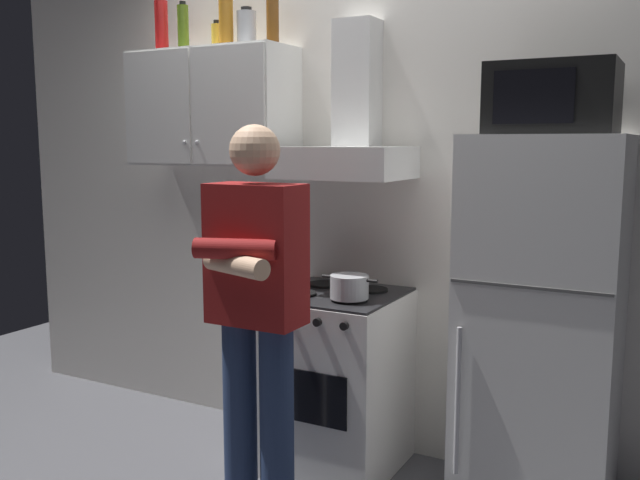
# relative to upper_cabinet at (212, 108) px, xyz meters

# --- Properties ---
(back_wall_tiled) EXTENTS (4.80, 0.10, 2.70)m
(back_wall_tiled) POSITION_rel_upper_cabinet_xyz_m (0.85, 0.23, -0.40)
(back_wall_tiled) COLOR silver
(back_wall_tiled) RESTS_ON ground_plane
(upper_cabinet) EXTENTS (0.90, 0.37, 0.60)m
(upper_cabinet) POSITION_rel_upper_cabinet_xyz_m (0.00, 0.00, 0.00)
(upper_cabinet) COLOR white
(stove_oven) EXTENTS (0.60, 0.62, 0.87)m
(stove_oven) POSITION_rel_upper_cabinet_xyz_m (0.80, -0.13, -1.32)
(stove_oven) COLOR white
(stove_oven) RESTS_ON ground_plane
(range_hood) EXTENTS (0.60, 0.44, 0.75)m
(range_hood) POSITION_rel_upper_cabinet_xyz_m (0.80, 0.00, -0.15)
(range_hood) COLOR white
(refrigerator) EXTENTS (0.60, 0.62, 1.60)m
(refrigerator) POSITION_rel_upper_cabinet_xyz_m (1.75, -0.12, -0.95)
(refrigerator) COLOR silver
(refrigerator) RESTS_ON ground_plane
(microwave) EXTENTS (0.48, 0.37, 0.28)m
(microwave) POSITION_rel_upper_cabinet_xyz_m (1.75, -0.11, -0.01)
(microwave) COLOR black
(microwave) RESTS_ON refrigerator
(person_standing) EXTENTS (0.38, 0.33, 1.64)m
(person_standing) POSITION_rel_upper_cabinet_xyz_m (0.75, -0.73, -0.85)
(person_standing) COLOR navy
(person_standing) RESTS_ON ground_plane
(cooking_pot) EXTENTS (0.27, 0.17, 0.11)m
(cooking_pot) POSITION_rel_upper_cabinet_xyz_m (0.93, -0.24, -0.82)
(cooking_pot) COLOR #B7BABF
(cooking_pot) RESTS_ON stove_oven
(bottle_spice_jar) EXTENTS (0.06, 0.06, 0.15)m
(bottle_spice_jar) POSITION_rel_upper_cabinet_xyz_m (0.01, 0.04, 0.37)
(bottle_spice_jar) COLOR gold
(bottle_spice_jar) RESTS_ON upper_cabinet
(bottle_olive_oil) EXTENTS (0.06, 0.06, 0.25)m
(bottle_olive_oil) POSITION_rel_upper_cabinet_xyz_m (-0.17, -0.01, 0.42)
(bottle_olive_oil) COLOR #4C6B19
(bottle_olive_oil) RESTS_ON upper_cabinet
(bottle_soda_red) EXTENTS (0.07, 0.07, 0.29)m
(bottle_soda_red) POSITION_rel_upper_cabinet_xyz_m (-0.30, -0.02, 0.44)
(bottle_soda_red) COLOR red
(bottle_soda_red) RESTS_ON upper_cabinet
(bottle_canister_steel) EXTENTS (0.10, 0.10, 0.19)m
(bottle_canister_steel) POSITION_rel_upper_cabinet_xyz_m (0.23, -0.00, 0.39)
(bottle_canister_steel) COLOR #B2B5BA
(bottle_canister_steel) RESTS_ON upper_cabinet
(bottle_liquor_amber) EXTENTS (0.07, 0.07, 0.33)m
(bottle_liquor_amber) POSITION_rel_upper_cabinet_xyz_m (0.12, -0.03, 0.46)
(bottle_liquor_amber) COLOR #B7721E
(bottle_liquor_amber) RESTS_ON upper_cabinet
(bottle_beer_brown) EXTENTS (0.06, 0.06, 0.25)m
(bottle_beer_brown) POSITION_rel_upper_cabinet_xyz_m (0.36, 0.04, 0.42)
(bottle_beer_brown) COLOR brown
(bottle_beer_brown) RESTS_ON upper_cabinet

